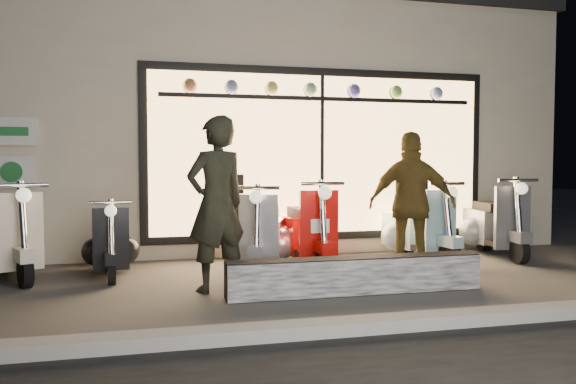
% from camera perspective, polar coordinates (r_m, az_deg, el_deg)
% --- Properties ---
extents(ground, '(40.00, 40.00, 0.00)m').
position_cam_1_polar(ground, '(6.74, 1.71, -9.21)').
color(ground, '#383533').
rests_on(ground, ground).
extents(kerb, '(40.00, 0.25, 0.12)m').
position_cam_1_polar(kerb, '(4.88, 8.10, -13.26)').
color(kerb, slate).
rests_on(kerb, ground).
extents(shop_building, '(10.20, 6.23, 4.20)m').
position_cam_1_polar(shop_building, '(11.49, -4.89, 6.37)').
color(shop_building, beige).
rests_on(shop_building, ground).
extents(graffiti_barrier, '(2.84, 0.28, 0.40)m').
position_cam_1_polar(graffiti_barrier, '(6.21, 6.90, -8.39)').
color(graffiti_barrier, black).
rests_on(graffiti_barrier, ground).
extents(scooter_silver, '(0.81, 1.53, 1.10)m').
position_cam_1_polar(scooter_silver, '(7.56, -2.40, -4.49)').
color(scooter_silver, black).
rests_on(scooter_silver, ground).
extents(scooter_red, '(0.53, 1.58, 1.14)m').
position_cam_1_polar(scooter_red, '(7.77, 1.71, -4.16)').
color(scooter_red, black).
rests_on(scooter_red, ground).
extents(scooter_black, '(0.48, 1.31, 0.94)m').
position_cam_1_polar(scooter_black, '(7.55, -17.57, -5.13)').
color(scooter_black, black).
rests_on(scooter_black, ground).
extents(scooter_cream, '(0.93, 1.56, 1.14)m').
position_cam_1_polar(scooter_cream, '(7.86, -26.48, -4.39)').
color(scooter_cream, black).
rests_on(scooter_cream, ground).
extents(scooter_blue, '(0.65, 1.57, 1.11)m').
position_cam_1_polar(scooter_blue, '(8.49, 12.75, -3.69)').
color(scooter_blue, black).
rests_on(scooter_blue, ground).
extents(scooter_grey, '(0.65, 1.61, 1.15)m').
position_cam_1_polar(scooter_grey, '(9.28, 20.05, -3.14)').
color(scooter_grey, black).
rests_on(scooter_grey, ground).
extents(man, '(0.83, 0.71, 1.94)m').
position_cam_1_polar(man, '(6.24, -7.29, -1.20)').
color(man, black).
rests_on(man, ground).
extents(woman, '(1.15, 0.80, 1.81)m').
position_cam_1_polar(woman, '(7.19, 12.48, -1.20)').
color(woman, brown).
rests_on(woman, ground).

